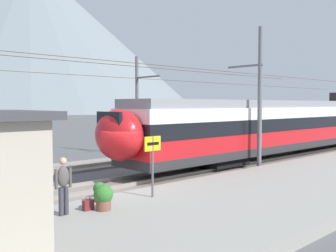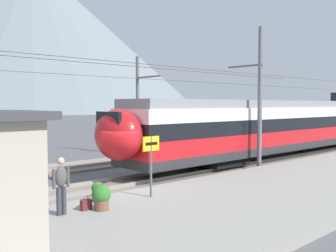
# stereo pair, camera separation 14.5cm
# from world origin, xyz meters

# --- Properties ---
(ground_plane) EXTENTS (400.00, 400.00, 0.00)m
(ground_plane) POSITION_xyz_m (0.00, 0.00, 0.00)
(ground_plane) COLOR #565659
(platform_slab) EXTENTS (120.00, 6.70, 0.39)m
(platform_slab) POSITION_xyz_m (0.00, -4.33, 0.19)
(platform_slab) COLOR gray
(platform_slab) RESTS_ON ground
(track_near) EXTENTS (120.00, 3.00, 0.28)m
(track_near) POSITION_xyz_m (0.00, 1.24, 0.07)
(track_near) COLOR slate
(track_near) RESTS_ON ground
(track_far) EXTENTS (120.00, 3.00, 0.28)m
(track_far) POSITION_xyz_m (0.00, 6.90, 0.07)
(track_far) COLOR slate
(track_far) RESTS_ON ground
(train_near_platform) EXTENTS (33.40, 2.91, 4.27)m
(train_near_platform) POSITION_xyz_m (16.88, 1.24, 2.23)
(train_near_platform) COLOR #2D2D30
(train_near_platform) RESTS_ON track_near
(train_far_track) EXTENTS (29.68, 2.85, 4.27)m
(train_far_track) POSITION_xyz_m (31.26, 6.90, 2.23)
(train_far_track) COLOR #2D2D30
(train_far_track) RESTS_ON track_far
(catenary_mast_mid) EXTENTS (49.24, 2.27, 7.68)m
(catenary_mast_mid) POSITION_xyz_m (8.62, -0.57, 4.02)
(catenary_mast_mid) COLOR slate
(catenary_mast_mid) RESTS_ON ground
(catenary_mast_far_side) EXTENTS (49.24, 2.67, 7.01)m
(catenary_mast_far_side) POSITION_xyz_m (8.14, 9.06, 3.73)
(catenary_mast_far_side) COLOR slate
(catenary_mast_far_side) RESTS_ON ground
(platform_sign) EXTENTS (0.70, 0.08, 2.11)m
(platform_sign) POSITION_xyz_m (-0.16, -2.34, 1.94)
(platform_sign) COLOR #59595B
(platform_sign) RESTS_ON platform_slab
(passenger_walking) EXTENTS (0.53, 0.22, 1.69)m
(passenger_walking) POSITION_xyz_m (-3.46, -2.26, 1.33)
(passenger_walking) COLOR #383842
(passenger_walking) RESTS_ON platform_slab
(handbag_beside_passenger) EXTENTS (0.32, 0.18, 0.44)m
(handbag_beside_passenger) POSITION_xyz_m (-2.67, -2.28, 0.55)
(handbag_beside_passenger) COLOR maroon
(handbag_beside_passenger) RESTS_ON platform_slab
(potted_plant_platform_edge) EXTENTS (0.59, 0.59, 0.78)m
(potted_plant_platform_edge) POSITION_xyz_m (-2.32, -2.59, 0.82)
(potted_plant_platform_edge) COLOR brown
(potted_plant_platform_edge) RESTS_ON platform_slab
(potted_plant_by_shelter) EXTENTS (0.42, 0.42, 0.65)m
(potted_plant_by_shelter) POSITION_xyz_m (-1.86, -1.63, 0.74)
(potted_plant_by_shelter) COLOR brown
(potted_plant_by_shelter) RESTS_ON platform_slab
(mountain_right_ridge) EXTENTS (179.54, 179.54, 81.35)m
(mountain_right_ridge) POSITION_xyz_m (75.18, 189.94, 40.67)
(mountain_right_ridge) COLOR slate
(mountain_right_ridge) RESTS_ON ground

